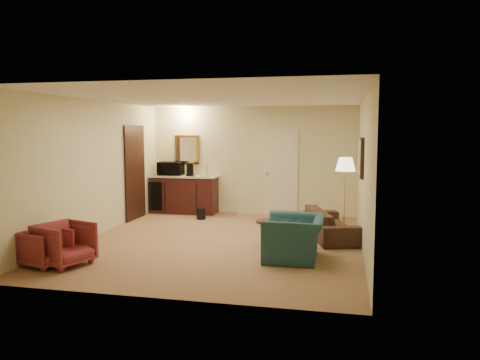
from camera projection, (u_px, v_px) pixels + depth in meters
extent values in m
plane|color=#99714E|center=(221.00, 241.00, 8.56)|extent=(6.00, 6.00, 0.00)
cube|color=beige|center=(252.00, 160.00, 11.34)|extent=(5.00, 0.02, 2.60)
cube|color=beige|center=(95.00, 168.00, 8.96)|extent=(0.02, 6.00, 2.60)
cube|color=beige|center=(364.00, 173.00, 7.89)|extent=(0.02, 6.00, 2.60)
cube|color=white|center=(220.00, 98.00, 8.29)|extent=(5.00, 6.00, 0.02)
cube|color=beige|center=(281.00, 172.00, 11.19)|extent=(0.82, 0.06, 2.05)
cube|color=black|center=(135.00, 173.00, 10.63)|extent=(0.06, 0.98, 2.10)
cube|color=gold|center=(187.00, 150.00, 11.64)|extent=(0.62, 0.04, 0.72)
cube|color=black|center=(361.00, 157.00, 8.26)|extent=(0.06, 0.90, 0.70)
cube|color=#3A1312|center=(184.00, 194.00, 11.51)|extent=(1.64, 0.58, 0.92)
imported|color=black|center=(331.00, 219.00, 8.84)|extent=(1.01, 1.90, 0.71)
imported|color=#1C4247|center=(294.00, 231.00, 7.33)|extent=(0.68, 1.05, 0.91)
imported|color=maroon|center=(64.00, 242.00, 6.99)|extent=(0.84, 0.87, 0.72)
imported|color=maroon|center=(46.00, 246.00, 6.96)|extent=(0.69, 0.72, 0.61)
cube|color=black|center=(279.00, 234.00, 8.09)|extent=(0.86, 0.61, 0.47)
cube|color=gold|center=(345.00, 194.00, 9.37)|extent=(0.46, 0.46, 1.50)
cylinder|color=black|center=(201.00, 213.00, 10.71)|extent=(0.27, 0.27, 0.26)
imported|color=black|center=(171.00, 167.00, 11.58)|extent=(0.60, 0.35, 0.40)
cylinder|color=black|center=(190.00, 170.00, 11.37)|extent=(0.19, 0.19, 0.31)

